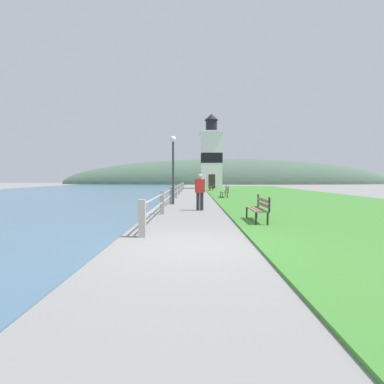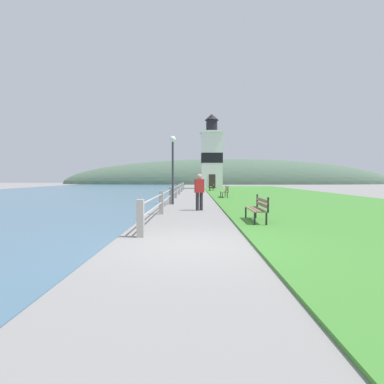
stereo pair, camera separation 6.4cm
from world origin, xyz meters
name	(u,v)px [view 1 (the left image)]	position (x,y,z in m)	size (l,w,h in m)	color
ground_plane	(193,246)	(0.00, 0.00, 0.00)	(160.00, 160.00, 0.00)	gray
grass_verge	(284,196)	(7.43, 17.88, 0.03)	(12.00, 53.63, 0.06)	#428433
water_strip	(26,196)	(-13.93, 17.88, 0.01)	(24.00, 85.81, 0.01)	#476B84
seawall_railing	(176,191)	(-1.33, 15.70, 0.58)	(0.18, 29.57, 0.99)	#A8A399
park_bench_near	(259,207)	(2.27, 3.50, 0.54)	(0.48, 1.75, 0.94)	#846B51
park_bench_midway	(225,191)	(2.40, 15.89, 0.54)	(0.49, 1.75, 0.94)	#846B51
park_bench_far	(212,186)	(2.14, 28.04, 0.54)	(0.64, 1.78, 0.94)	#846B51
lighthouse	(211,157)	(2.51, 35.94, 4.54)	(3.34, 3.34, 10.53)	white
person_strolling	(200,191)	(0.31, 7.40, 0.94)	(0.47, 0.34, 1.74)	#28282D
lamp_post	(173,157)	(-1.18, 10.61, 2.74)	(0.36, 0.36, 3.96)	#333338
distant_hillside	(227,184)	(8.00, 65.76, 0.00)	(80.00, 16.00, 12.00)	#4C6651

